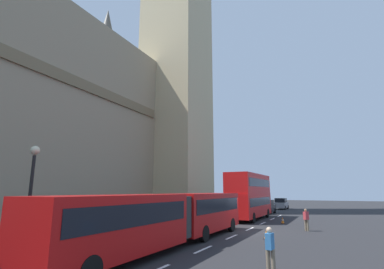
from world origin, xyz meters
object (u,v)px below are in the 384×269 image
at_px(traffic_cone_west, 266,235).
at_px(traffic_cone_middle, 283,220).
at_px(articulated_bus, 171,214).
at_px(double_decker_bus, 250,194).
at_px(sedan_lead, 266,207).
at_px(pedestrian_by_kerb, 306,219).
at_px(sedan_trailing, 281,204).
at_px(pedestrian_near_cones, 270,248).
at_px(street_lamp, 30,191).

relative_size(traffic_cone_west, traffic_cone_middle, 1.00).
height_order(articulated_bus, double_decker_bus, double_decker_bus).
bearing_deg(sedan_lead, traffic_cone_middle, -160.76).
distance_m(sedan_lead, pedestrian_by_kerb, 17.23).
relative_size(double_decker_bus, traffic_cone_middle, 17.38).
bearing_deg(articulated_bus, sedan_trailing, 0.05).
relative_size(articulated_bus, pedestrian_by_kerb, 10.29).
bearing_deg(sedan_lead, pedestrian_near_cones, -167.50).
bearing_deg(pedestrian_by_kerb, double_decker_bus, 43.19).
height_order(double_decker_bus, sedan_trailing, double_decker_bus).
bearing_deg(traffic_cone_middle, sedan_lead, 19.24).
height_order(traffic_cone_west, traffic_cone_middle, same).
height_order(street_lamp, pedestrian_by_kerb, street_lamp).
distance_m(traffic_cone_west, pedestrian_near_cones, 7.91).
bearing_deg(traffic_cone_west, traffic_cone_middle, 3.13).
relative_size(articulated_bus, traffic_cone_middle, 29.98).
xyz_separation_m(street_lamp, pedestrian_near_cones, (2.89, -10.64, -2.14)).
height_order(double_decker_bus, traffic_cone_middle, double_decker_bus).
xyz_separation_m(articulated_bus, traffic_cone_west, (4.91, -4.29, -1.46)).
bearing_deg(sedan_trailing, traffic_cone_west, -172.27).
relative_size(articulated_bus, sedan_trailing, 3.95).
relative_size(pedestrian_near_cones, pedestrian_by_kerb, 1.00).
bearing_deg(sedan_trailing, articulated_bus, -179.95).
distance_m(articulated_bus, sedan_trailing, 36.77).
bearing_deg(sedan_trailing, traffic_cone_middle, -170.29).
xyz_separation_m(sedan_trailing, street_lamp, (-42.41, 4.47, 2.14)).
distance_m(traffic_cone_west, pedestrian_by_kerb, 5.60).
relative_size(articulated_bus, traffic_cone_west, 29.98).
bearing_deg(traffic_cone_west, street_lamp, 140.18).
xyz_separation_m(double_decker_bus, sedan_lead, (9.21, 0.24, -1.80)).
distance_m(double_decker_bus, traffic_cone_middle, 5.03).
distance_m(double_decker_bus, street_lamp, 22.91).
bearing_deg(double_decker_bus, pedestrian_by_kerb, -136.81).
height_order(traffic_cone_middle, pedestrian_by_kerb, pedestrian_by_kerb).
bearing_deg(traffic_cone_west, articulated_bus, 138.81).
distance_m(traffic_cone_west, traffic_cone_middle, 9.65).
distance_m(articulated_bus, traffic_cone_middle, 15.09).
bearing_deg(sedan_lead, double_decker_bus, -178.51).
bearing_deg(articulated_bus, sedan_lead, 0.53).
relative_size(articulated_bus, sedan_lead, 3.95).
relative_size(double_decker_bus, pedestrian_near_cones, 5.97).
relative_size(traffic_cone_middle, street_lamp, 0.11).
distance_m(sedan_lead, traffic_cone_west, 21.60).
relative_size(street_lamp, pedestrian_by_kerb, 3.12).
bearing_deg(traffic_cone_west, pedestrian_near_cones, -166.46).
xyz_separation_m(pedestrian_near_cones, pedestrian_by_kerb, (12.84, -0.18, 0.00)).
relative_size(sedan_trailing, pedestrian_near_cones, 2.60).
bearing_deg(pedestrian_by_kerb, articulated_bus, 147.95).
bearing_deg(articulated_bus, pedestrian_by_kerb, -32.05).
bearing_deg(street_lamp, articulated_bus, -38.58).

